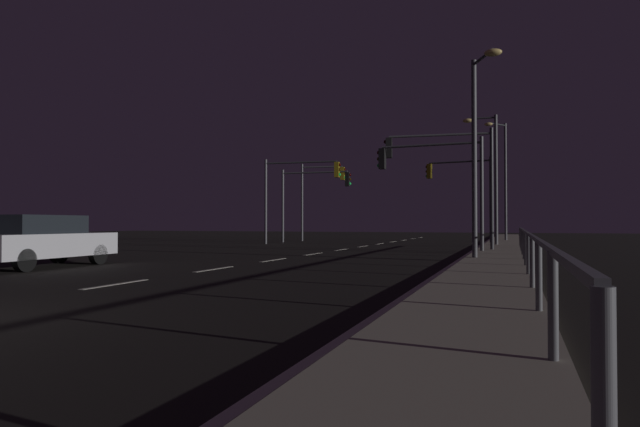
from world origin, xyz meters
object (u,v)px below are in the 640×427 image
(traffic_light_overhead_east, at_px, (313,190))
(traffic_light_near_left, at_px, (461,182))
(car, at_px, (42,240))
(traffic_light_far_left, at_px, (298,183))
(traffic_light_near_right, at_px, (432,171))
(traffic_light_far_right, at_px, (320,187))
(street_lamp_across_street, at_px, (491,167))
(street_lamp_corner, at_px, (503,170))
(street_lamp_median, at_px, (478,136))
(traffic_light_far_center, at_px, (443,164))

(traffic_light_overhead_east, bearing_deg, traffic_light_near_left, 3.97)
(car, relative_size, traffic_light_far_left, 0.82)
(traffic_light_far_left, height_order, traffic_light_near_right, traffic_light_far_left)
(traffic_light_far_right, height_order, street_lamp_across_street, street_lamp_across_street)
(street_lamp_corner, relative_size, street_lamp_median, 1.19)
(street_lamp_across_street, bearing_deg, traffic_light_near_right, -106.94)
(street_lamp_median, bearing_deg, traffic_light_near_right, 114.47)
(street_lamp_corner, bearing_deg, traffic_light_far_left, -144.86)
(traffic_light_far_right, height_order, street_lamp_median, street_lamp_median)
(traffic_light_far_left, xyz_separation_m, traffic_light_near_right, (9.36, -6.93, -0.20))
(traffic_light_near_right, distance_m, street_lamp_median, 5.52)
(car, xyz_separation_m, street_lamp_corner, (12.66, 27.27, 4.24))
(traffic_light_near_left, bearing_deg, street_lamp_corner, 62.95)
(traffic_light_far_right, relative_size, street_lamp_median, 0.83)
(traffic_light_far_center, xyz_separation_m, street_lamp_corner, (2.35, 14.29, 0.95))
(street_lamp_corner, height_order, street_lamp_median, street_lamp_corner)
(street_lamp_corner, distance_m, street_lamp_across_street, 8.16)
(traffic_light_overhead_east, height_order, street_lamp_median, street_lamp_median)
(traffic_light_overhead_east, height_order, traffic_light_near_left, traffic_light_near_left)
(car, xyz_separation_m, street_lamp_across_street, (12.16, 19.14, 3.69))
(traffic_light_overhead_east, relative_size, traffic_light_near_right, 1.02)
(traffic_light_near_right, relative_size, street_lamp_median, 0.72)
(traffic_light_near_left, height_order, street_lamp_across_street, street_lamp_across_street)
(car, relative_size, street_lamp_across_street, 0.61)
(traffic_light_near_right, relative_size, traffic_light_far_right, 0.86)
(street_lamp_across_street, distance_m, street_lamp_median, 12.29)
(traffic_light_near_left, bearing_deg, car, -114.43)
(traffic_light_far_left, bearing_deg, street_lamp_across_street, 1.83)
(street_lamp_corner, height_order, street_lamp_across_street, street_lamp_corner)
(traffic_light_far_center, distance_m, traffic_light_overhead_east, 13.31)
(traffic_light_far_left, relative_size, street_lamp_across_street, 0.74)
(traffic_light_far_left, height_order, traffic_light_far_right, traffic_light_far_right)
(traffic_light_far_right, xyz_separation_m, street_lamp_median, (12.34, -17.88, 0.31))
(traffic_light_far_center, bearing_deg, car, -128.44)
(traffic_light_far_center, bearing_deg, traffic_light_near_right, -107.70)
(traffic_light_far_center, height_order, traffic_light_overhead_east, traffic_light_far_center)
(traffic_light_near_right, bearing_deg, traffic_light_near_left, 88.34)
(traffic_light_far_left, bearing_deg, street_lamp_corner, 35.14)
(traffic_light_near_left, bearing_deg, street_lamp_median, -82.89)
(traffic_light_far_center, distance_m, traffic_light_near_left, 9.58)
(traffic_light_near_left, bearing_deg, traffic_light_far_left, -158.61)
(car, height_order, street_lamp_corner, street_lamp_corner)
(traffic_light_near_left, distance_m, traffic_light_far_left, 10.39)
(traffic_light_near_left, relative_size, traffic_light_far_right, 0.93)
(traffic_light_near_left, xyz_separation_m, traffic_light_far_left, (-9.67, -3.79, -0.05))
(traffic_light_far_left, bearing_deg, car, -91.77)
(traffic_light_far_center, relative_size, traffic_light_far_right, 0.96)
(street_lamp_across_street, xyz_separation_m, street_lamp_median, (0.05, -12.29, -0.19))
(street_lamp_corner, relative_size, street_lamp_across_street, 1.13)
(traffic_light_near_right, height_order, traffic_light_far_right, traffic_light_far_right)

